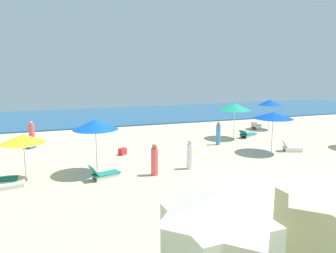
# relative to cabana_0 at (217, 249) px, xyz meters

# --- Properties ---
(ground_plane) EXTENTS (60.00, 60.00, 0.00)m
(ground_plane) POSITION_rel_cabana_0_xyz_m (5.65, 4.86, -1.37)
(ground_plane) COLOR beige
(ocean) EXTENTS (60.00, 12.94, 0.12)m
(ocean) POSITION_rel_cabana_0_xyz_m (5.65, 28.39, -1.31)
(ocean) COLOR #1C5382
(ocean) RESTS_ON ground_plane
(cabana_0) EXTENTS (2.17, 2.36, 2.66)m
(cabana_0) POSITION_rel_cabana_0_xyz_m (0.00, 0.00, 0.00)
(cabana_0) COLOR beige
(cabana_0) RESTS_ON ground_plane
(umbrella_0) EXTENTS (1.96, 1.96, 2.19)m
(umbrella_0) POSITION_rel_cabana_0_xyz_m (-4.69, 9.93, 0.62)
(umbrella_0) COLOR silver
(umbrella_0) RESTS_ON ground_plane
(lounge_chair_0_0) EXTENTS (1.45, 0.85, 0.71)m
(lounge_chair_0_0) POSITION_rel_cabana_0_xyz_m (-5.42, 9.18, -1.14)
(lounge_chair_0_0) COLOR silver
(lounge_chair_0_0) RESTS_ON ground_plane
(umbrella_1) EXTENTS (2.26, 2.26, 2.59)m
(umbrella_1) POSITION_rel_cabana_0_xyz_m (8.95, 14.86, 0.96)
(umbrella_1) COLOR silver
(umbrella_1) RESTS_ON ground_plane
(lounge_chair_1_0) EXTENTS (1.59, 1.13, 0.62)m
(lounge_chair_1_0) POSITION_rel_cabana_0_xyz_m (10.08, 14.80, -1.14)
(lounge_chair_1_0) COLOR silver
(lounge_chair_1_0) RESTS_ON ground_plane
(umbrella_2) EXTENTS (2.17, 2.17, 2.71)m
(umbrella_2) POSITION_rel_cabana_0_xyz_m (-1.45, 9.98, 1.09)
(umbrella_2) COLOR silver
(umbrella_2) RESTS_ON ground_plane
(lounge_chair_2_0) EXTENTS (1.53, 0.97, 0.74)m
(lounge_chair_2_0) POSITION_rel_cabana_0_xyz_m (-1.26, 9.06, -1.11)
(lounge_chair_2_0) COLOR silver
(lounge_chair_2_0) RESTS_ON ground_plane
(umbrella_3) EXTENTS (2.37, 2.37, 2.50)m
(umbrella_3) POSITION_rel_cabana_0_xyz_m (9.12, 10.60, 0.93)
(umbrella_3) COLOR silver
(umbrella_3) RESTS_ON ground_plane
(lounge_chair_3_0) EXTENTS (1.41, 0.98, 0.72)m
(lounge_chair_3_0) POSITION_rel_cabana_0_xyz_m (10.48, 10.46, -1.11)
(lounge_chair_3_0) COLOR silver
(lounge_chair_3_0) RESTS_ON ground_plane
(umbrella_4) EXTENTS (1.90, 1.90, 2.50)m
(umbrella_4) POSITION_rel_cabana_0_xyz_m (13.50, 17.00, 0.89)
(umbrella_4) COLOR silver
(umbrella_4) RESTS_ON ground_plane
(lounge_chair_4_0) EXTENTS (1.42, 1.24, 0.67)m
(lounge_chair_4_0) POSITION_rel_cabana_0_xyz_m (12.57, 17.45, -1.10)
(lounge_chair_4_0) COLOR silver
(lounge_chair_4_0) RESTS_ON ground_plane
(beachgoer_0) EXTENTS (0.36, 0.36, 1.57)m
(beachgoer_0) POSITION_rel_cabana_0_xyz_m (6.95, 13.45, -0.63)
(beachgoer_0) COLOR #3F85C6
(beachgoer_0) RESTS_ON ground_plane
(beachgoer_1) EXTENTS (0.47, 0.47, 1.48)m
(beachgoer_1) POSITION_rel_cabana_0_xyz_m (-4.98, 18.19, -0.70)
(beachgoer_1) COLOR #EA524C
(beachgoer_1) RESTS_ON ground_plane
(beachgoer_2) EXTENTS (0.47, 0.47, 1.52)m
(beachgoer_2) POSITION_rel_cabana_0_xyz_m (3.16, 9.21, -0.66)
(beachgoer_2) COLOR white
(beachgoer_2) RESTS_ON ground_plane
(beachgoer_3) EXTENTS (0.49, 0.49, 1.56)m
(beachgoer_3) POSITION_rel_cabana_0_xyz_m (1.16, 8.83, -0.64)
(beachgoer_3) COLOR #EF4F53
(beachgoer_3) RESTS_ON ground_plane
(cooler_box_0) EXTENTS (0.62, 0.61, 0.40)m
(cooler_box_0) POSITION_rel_cabana_0_xyz_m (-4.94, 16.40, -1.17)
(cooler_box_0) COLOR #335CA6
(cooler_box_0) RESTS_ON ground_plane
(cooler_box_1) EXTENTS (0.56, 0.55, 0.40)m
(cooler_box_1) POSITION_rel_cabana_0_xyz_m (0.37, 13.00, -1.17)
(cooler_box_1) COLOR red
(cooler_box_1) RESTS_ON ground_plane
(beach_ball_2) EXTENTS (0.30, 0.30, 0.30)m
(beach_ball_2) POSITION_rel_cabana_0_xyz_m (4.40, 11.83, -1.22)
(beach_ball_2) COLOR yellow
(beach_ball_2) RESTS_ON ground_plane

